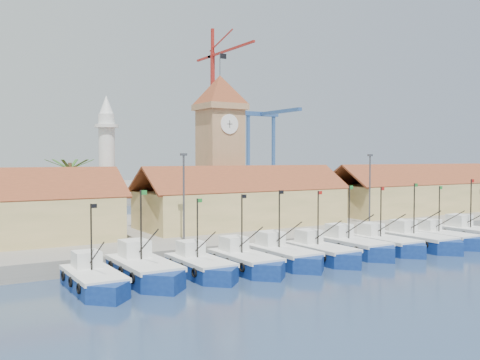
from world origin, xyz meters
TOP-DOWN VIEW (x-y plane):
  - ground at (0.00, 0.00)m, footprint 400.00×400.00m
  - quay at (0.00, 24.00)m, footprint 140.00×32.00m
  - terminal at (0.00, 110.00)m, footprint 240.00×80.00m
  - boat_0 at (-23.95, 2.25)m, footprint 3.35×9.18m
  - boat_1 at (-19.51, 3.31)m, footprint 3.78×10.36m
  - boat_2 at (-14.67, 2.74)m, footprint 3.35×9.18m
  - boat_3 at (-10.34, 2.45)m, footprint 3.46×9.49m
  - boat_4 at (-5.91, 2.88)m, footprint 3.57×9.78m
  - boat_5 at (-1.56, 2.45)m, footprint 3.48×9.53m
  - boat_6 at (3.40, 3.38)m, footprint 3.66×10.04m
  - boat_7 at (7.60, 3.00)m, footprint 3.53×9.66m
  - boat_8 at (12.14, 2.36)m, footprint 3.69×10.10m
  - boat_9 at (16.54, 2.54)m, footprint 3.46×9.49m
  - boat_10 at (21.68, 1.98)m, footprint 3.83×10.49m
  - hall_center at (0.00, 20.00)m, footprint 27.04×10.13m
  - hall_right at (32.00, 20.00)m, footprint 31.20×10.13m
  - clock_tower at (0.00, 26.00)m, footprint 5.80×5.80m
  - minaret at (-15.00, 28.00)m, footprint 3.00×3.00m
  - palm_tree at (-20.00, 26.00)m, footprint 5.60×5.03m
  - lamp_posts at (0.50, 12.00)m, footprint 80.70×0.25m
  - crane_red_right at (41.27, 103.65)m, footprint 1.00×33.14m
  - gantry at (62.00, 106.65)m, footprint 13.00×22.00m

SIDE VIEW (x-z plane):
  - ground at x=0.00m, z-range 0.00..0.00m
  - boat_0 at x=-23.95m, z-range -2.76..4.19m
  - boat_2 at x=-14.67m, z-range -2.76..4.19m
  - boat_3 at x=-10.34m, z-range -2.85..4.33m
  - boat_9 at x=16.54m, z-range -2.85..4.33m
  - boat_5 at x=-1.56m, z-range -2.86..4.35m
  - quay at x=0.00m, z-range 0.00..1.50m
  - boat_7 at x=7.60m, z-range -2.90..4.41m
  - boat_4 at x=-5.91m, z-range -2.93..4.46m
  - boat_6 at x=3.40m, z-range -3.01..4.58m
  - boat_8 at x=12.14m, z-range -3.03..4.61m
  - boat_1 at x=-19.51m, z-range -3.11..4.73m
  - boat_10 at x=21.68m, z-range -3.15..4.79m
  - terminal at x=0.00m, z-range 0.00..2.00m
  - hall_center at x=0.00m, z-range 0.18..7.79m
  - hall_right at x=32.00m, z-range 0.18..7.79m
  - palm_tree at x=-20.00m, z-range 2.05..10.44m
  - lamp_posts at x=0.50m, z-range 1.96..10.99m
  - minaret at x=-15.00m, z-range 1.58..17.88m
  - clock_tower at x=0.00m, z-range 0.61..23.31m
  - gantry at x=62.00m, z-range 8.44..31.64m
  - crane_red_right at x=41.27m, z-range 4.58..51.33m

